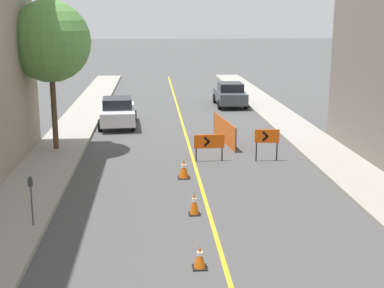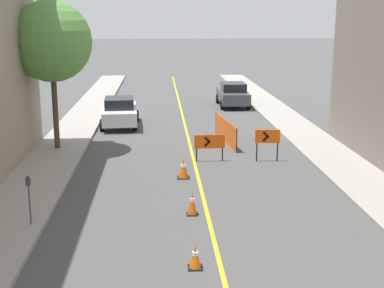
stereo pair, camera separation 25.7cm
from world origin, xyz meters
The scene contains 13 objects.
lane_stripe centered at (0.00, 27.88, 0.00)m, with size 0.12×55.76×0.01m.
sidewalk_left centered at (-5.86, 27.88, 0.08)m, with size 2.27×55.76×0.15m.
sidewalk_right centered at (5.86, 27.88, 0.08)m, with size 2.27×55.76×0.15m.
traffic_cone_fourth centered at (-0.61, 13.94, 0.29)m, with size 0.35×0.35×0.59m.
traffic_cone_fifth centered at (-0.46, 17.49, 0.36)m, with size 0.35×0.35×0.73m.
traffic_cone_farthest centered at (-0.55, 21.29, 0.36)m, with size 0.45×0.45×0.73m.
arrow_barricade_primary centered at (0.64, 23.58, 0.80)m, with size 1.27×0.13×1.13m.
arrow_barricade_secondary centered at (3.02, 23.44, 0.98)m, with size 1.02×0.13×1.34m.
safety_mesh_fence centered at (1.73, 26.98, 0.55)m, with size 0.51×4.26×1.10m.
parked_car_curb_near centered at (-3.56, 31.17, 0.80)m, with size 2.03×4.39×1.59m.
parked_car_curb_mid centered at (3.52, 37.44, 0.80)m, with size 1.94×4.32×1.59m.
parking_meter_near_curb centered at (-5.07, 16.61, 1.16)m, with size 0.12×0.11×1.43m.
street_tree_left_near centered at (-5.97, 25.71, 4.82)m, with size 3.48×3.48×6.42m.
Camera 1 is at (-1.68, 2.26, 5.86)m, focal length 50.00 mm.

